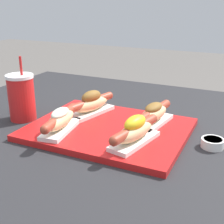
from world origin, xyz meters
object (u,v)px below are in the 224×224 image
Objects in this scene: serving_tray at (109,129)px; hot_dog_1 at (135,131)px; hot_dog_3 at (153,114)px; sauce_bowl at (213,143)px; hot_dog_2 at (91,104)px; drink_cup at (22,97)px; hot_dog_0 at (60,120)px.

serving_tray is 2.23× the size of hot_dog_1.
hot_dog_3 reaches higher than sauce_bowl.
hot_dog_1 reaches higher than sauce_bowl.
hot_dog_2 is at bearing 143.35° from serving_tray.
hot_dog_3 is 0.43m from drink_cup.
serving_tray is at bearing 37.43° from hot_dog_0.
serving_tray is at bearing 146.56° from hot_dog_1.
drink_cup is (-0.19, 0.06, 0.03)m from hot_dog_0.
hot_dog_2 reaches higher than hot_dog_1.
hot_dog_1 is (0.22, 0.01, 0.00)m from hot_dog_0.
drink_cup is at bearing 162.10° from hot_dog_0.
hot_dog_3 is at bearing 34.96° from hot_dog_0.
serving_tray is at bearing -147.68° from hot_dog_3.
hot_dog_2 is at bearing 85.55° from hot_dog_0.
serving_tray is 0.31m from drink_cup.
hot_dog_1 is 0.42m from drink_cup.
serving_tray is 0.14m from hot_dog_3.
drink_cup is (-0.42, 0.05, 0.02)m from hot_dog_1.
hot_dog_3 reaches higher than serving_tray.
hot_dog_1 is at bearing 3.64° from hot_dog_0.
hot_dog_0 and hot_dog_3 have the same top height.
hot_dog_0 reaches higher than sauce_bowl.
drink_cup is (-0.21, -0.10, 0.02)m from hot_dog_2.
sauce_bowl is at bearing -13.59° from hot_dog_3.
hot_dog_1 reaches higher than hot_dog_3.
drink_cup reaches higher than serving_tray.
hot_dog_3 is at bearing 166.41° from sauce_bowl.
hot_dog_1 is (0.11, -0.07, 0.04)m from serving_tray.
hot_dog_3 is at bearing 12.99° from drink_cup.
serving_tray is at bearing 4.66° from drink_cup.
serving_tray is at bearing -36.65° from hot_dog_2.
sauce_bowl is (0.41, 0.11, -0.04)m from hot_dog_0.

